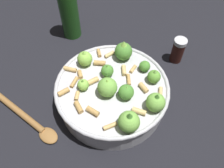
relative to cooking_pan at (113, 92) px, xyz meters
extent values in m
plane|color=black|center=(0.00, 0.00, -0.04)|extent=(2.40, 2.40, 0.00)
cylinder|color=#B7B7BC|center=(0.00, 0.00, -0.01)|extent=(0.27, 0.27, 0.07)
torus|color=#B7B7BC|center=(0.00, 0.00, 0.02)|extent=(0.28, 0.28, 0.01)
sphere|color=#4C8933|center=(0.07, -0.06, 0.04)|extent=(0.03, 0.03, 0.03)
cone|color=#75B247|center=(0.07, -0.06, 0.05)|extent=(0.01, 0.01, 0.01)
sphere|color=#8CC64C|center=(-0.02, 0.07, 0.04)|extent=(0.03, 0.03, 0.03)
cone|color=#609E38|center=(-0.02, 0.07, 0.05)|extent=(0.01, 0.01, 0.01)
sphere|color=#609E38|center=(0.04, -0.09, 0.04)|extent=(0.03, 0.03, 0.03)
cone|color=#75B247|center=(0.04, -0.09, 0.06)|extent=(0.02, 0.02, 0.01)
sphere|color=#75B247|center=(-0.03, -0.11, 0.05)|extent=(0.04, 0.04, 0.04)
cone|color=#4C8933|center=(-0.03, -0.11, 0.07)|extent=(0.02, 0.02, 0.02)
sphere|color=#4C8933|center=(0.10, 0.00, 0.05)|extent=(0.05, 0.05, 0.05)
cone|color=#8CC64C|center=(0.10, 0.00, 0.07)|extent=(0.02, 0.02, 0.02)
sphere|color=#4C8933|center=(-0.02, -0.04, 0.04)|extent=(0.04, 0.04, 0.04)
cone|color=#75B247|center=(-0.02, -0.04, 0.06)|extent=(0.01, 0.01, 0.01)
sphere|color=#75B247|center=(-0.10, -0.06, 0.05)|extent=(0.05, 0.05, 0.05)
cone|color=#4C8933|center=(-0.10, -0.06, 0.07)|extent=(0.02, 0.02, 0.02)
sphere|color=#8CC64C|center=(0.05, 0.09, 0.04)|extent=(0.04, 0.04, 0.04)
cone|color=#8CC64C|center=(0.05, 0.09, 0.06)|extent=(0.02, 0.02, 0.01)
sphere|color=#75B247|center=(-0.02, 0.01, 0.05)|extent=(0.05, 0.05, 0.05)
cone|color=#8CC64C|center=(-0.02, 0.01, 0.07)|extent=(0.02, 0.02, 0.02)
sphere|color=#4C8933|center=(0.03, 0.02, 0.04)|extent=(0.03, 0.03, 0.03)
cone|color=#609E38|center=(0.03, 0.02, 0.05)|extent=(0.01, 0.01, 0.01)
cylinder|color=tan|center=(0.02, 0.12, 0.03)|extent=(0.01, 0.03, 0.01)
cylinder|color=tan|center=(0.00, 0.05, 0.03)|extent=(0.03, 0.03, 0.01)
cylinder|color=tan|center=(0.10, 0.03, 0.03)|extent=(0.03, 0.03, 0.01)
cylinder|color=tan|center=(0.01, 0.09, 0.03)|extent=(0.03, 0.02, 0.01)
cylinder|color=tan|center=(-0.05, 0.11, 0.03)|extent=(0.03, 0.03, 0.01)
cylinder|color=tan|center=(0.10, 0.06, 0.03)|extent=(0.03, 0.02, 0.01)
cylinder|color=tan|center=(-0.08, 0.06, 0.03)|extent=(0.03, 0.03, 0.01)
cylinder|color=tan|center=(0.03, -0.03, 0.03)|extent=(0.03, 0.02, 0.01)
cylinder|color=tan|center=(-0.11, -0.02, 0.03)|extent=(0.03, 0.03, 0.01)
cylinder|color=tan|center=(-0.06, -0.07, 0.03)|extent=(0.02, 0.03, 0.01)
cylinder|color=tan|center=(-0.08, 0.03, 0.03)|extent=(0.02, 0.03, 0.01)
cylinder|color=tan|center=(0.01, -0.11, 0.03)|extent=(0.03, 0.01, 0.01)
cylinder|color=tan|center=(0.01, -0.07, 0.03)|extent=(0.03, 0.03, 0.01)
cylinder|color=tan|center=(-0.01, 0.09, 0.03)|extent=(0.03, 0.01, 0.01)
cylinder|color=tan|center=(0.06, 0.05, 0.03)|extent=(0.02, 0.03, 0.01)
cylinder|color=tan|center=(0.06, -0.04, 0.03)|extent=(0.03, 0.02, 0.01)
cylinder|color=tan|center=(0.05, -0.02, 0.03)|extent=(0.03, 0.02, 0.01)
cylinder|color=tan|center=(-0.05, 0.07, 0.03)|extent=(0.02, 0.01, 0.01)
cylinder|color=#33140F|center=(0.19, -0.15, -0.01)|extent=(0.04, 0.04, 0.07)
cylinder|color=silver|center=(0.19, -0.15, 0.03)|extent=(0.04, 0.04, 0.01)
cylinder|color=#1E4C19|center=(0.22, 0.19, 0.05)|extent=(0.06, 0.06, 0.19)
cylinder|color=olive|center=(-0.09, 0.23, -0.04)|extent=(0.09, 0.19, 0.02)
ellipsoid|color=olive|center=(-0.13, 0.13, -0.04)|extent=(0.05, 0.06, 0.01)
camera|label=1|loc=(-0.32, -0.08, 0.49)|focal=37.76mm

